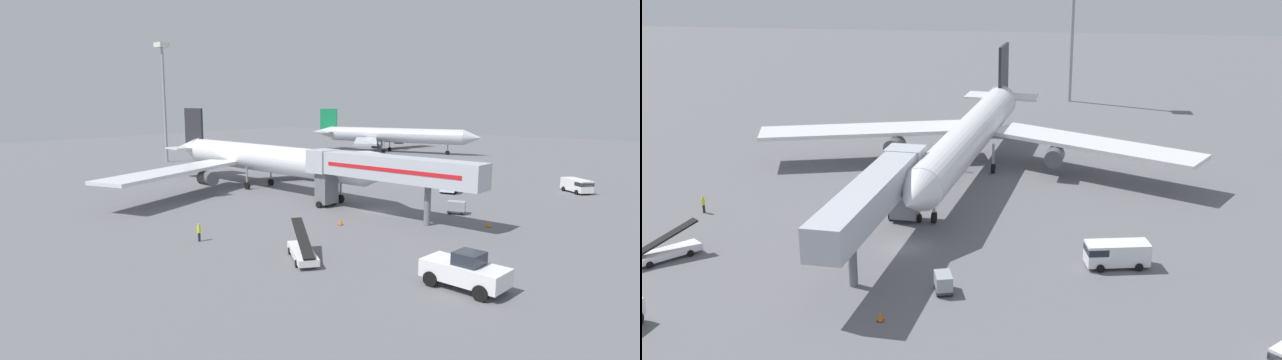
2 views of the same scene
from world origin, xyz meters
The scene contains 9 objects.
ground_plane centered at (0.00, 0.00, 0.00)m, with size 300.00×300.00×0.00m, color slate.
airplane_at_gate centered at (3.62, 22.75, 4.60)m, with size 51.65×49.13×12.02m.
jet_bridge centered at (-1.82, -1.49, 5.40)m, with size 5.25×22.88×7.14m.
belt_loader_truck centered at (-19.47, -4.87, 0.74)m, with size 5.04×5.59×2.93m.
service_van_far_right centered at (18.18, -1.72, 1.22)m, with size 5.51×3.06×2.12m.
baggage_cart_rear_right centered at (4.77, -8.17, 0.84)m, with size 1.74×2.27×1.52m.
ground_crew_worker_foreground centered at (-21.22, 6.36, 0.91)m, with size 0.38×0.38×1.73m.
safety_cone_alpha centered at (-7.92, -0.53, 0.36)m, with size 0.48×0.48×0.74m.
safety_cone_bravo centered at (0.96, -13.33, 0.36)m, with size 0.48×0.48×0.73m.
Camera 2 is at (12.83, -62.10, 26.80)m, focal length 43.75 mm.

